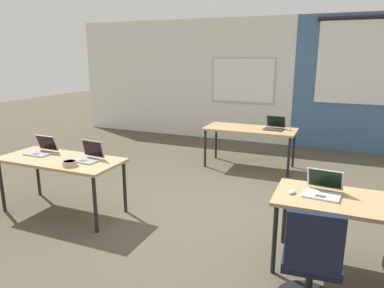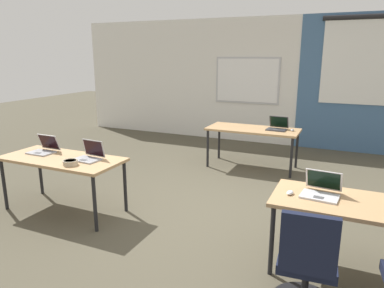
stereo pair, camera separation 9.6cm
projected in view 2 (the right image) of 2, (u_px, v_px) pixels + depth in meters
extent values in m
plane|color=#4C4738|center=(206.00, 216.00, 4.53)|extent=(24.00, 24.00, 0.00)
cube|color=silver|center=(277.00, 82.00, 7.89)|extent=(10.00, 0.20, 2.80)
cube|color=#42668E|center=(364.00, 85.00, 7.11)|extent=(2.56, 0.01, 2.80)
cube|color=#B7B7BC|center=(247.00, 80.00, 8.05)|extent=(1.48, 0.02, 1.04)
cube|color=white|center=(247.00, 80.00, 8.05)|extent=(1.40, 0.02, 0.96)
cube|color=white|center=(376.00, 63.00, 6.92)|extent=(2.00, 0.02, 1.64)
cylinder|color=black|center=(382.00, 16.00, 6.70)|extent=(2.10, 0.10, 0.10)
cube|color=tan|center=(62.00, 159.00, 4.52)|extent=(1.60, 0.70, 0.04)
cylinder|color=black|center=(4.00, 185.00, 4.64)|extent=(0.04, 0.04, 0.68)
cylinder|color=black|center=(95.00, 204.00, 4.05)|extent=(0.04, 0.04, 0.68)
cylinder|color=black|center=(40.00, 171.00, 5.17)|extent=(0.04, 0.04, 0.68)
cylinder|color=black|center=(125.00, 186.00, 4.58)|extent=(0.04, 0.04, 0.68)
cube|color=tan|center=(365.00, 206.00, 3.13)|extent=(1.60, 0.70, 0.04)
cylinder|color=black|center=(272.00, 241.00, 3.24)|extent=(0.04, 0.04, 0.68)
cylinder|color=black|center=(284.00, 215.00, 3.77)|extent=(0.04, 0.04, 0.68)
cube|color=tan|center=(253.00, 129.00, 6.30)|extent=(1.60, 0.70, 0.04)
cylinder|color=black|center=(208.00, 149.00, 6.42)|extent=(0.04, 0.04, 0.68)
cylinder|color=black|center=(291.00, 158.00, 5.83)|extent=(0.04, 0.04, 0.68)
cylinder|color=black|center=(219.00, 141.00, 6.95)|extent=(0.04, 0.04, 0.68)
cylinder|color=black|center=(297.00, 149.00, 6.36)|extent=(0.04, 0.04, 0.68)
cube|color=#9E9EA3|center=(86.00, 160.00, 4.40)|extent=(0.35, 0.26, 0.02)
cube|color=#4C4C4F|center=(83.00, 160.00, 4.35)|extent=(0.09, 0.07, 0.00)
cube|color=#9E9EA3|center=(94.00, 148.00, 4.49)|extent=(0.33, 0.08, 0.22)
cube|color=black|center=(93.00, 148.00, 4.48)|extent=(0.30, 0.06, 0.19)
cube|color=silver|center=(319.00, 196.00, 3.26)|extent=(0.35, 0.26, 0.02)
cube|color=#4C4C4F|center=(318.00, 197.00, 3.22)|extent=(0.10, 0.07, 0.00)
cube|color=silver|center=(324.00, 180.00, 3.37)|extent=(0.34, 0.12, 0.21)
cube|color=black|center=(324.00, 180.00, 3.36)|extent=(0.30, 0.10, 0.18)
ellipsoid|color=silver|center=(290.00, 193.00, 3.33)|extent=(0.07, 0.11, 0.03)
cylinder|color=black|center=(305.00, 283.00, 2.85)|extent=(0.06, 0.06, 0.34)
cube|color=black|center=(307.00, 260.00, 2.80)|extent=(0.47, 0.47, 0.08)
cube|color=black|center=(309.00, 245.00, 2.51)|extent=(0.40, 0.09, 0.46)
sphere|color=black|center=(305.00, 286.00, 3.11)|extent=(0.04, 0.04, 0.04)
cube|color=#333338|center=(276.00, 130.00, 6.14)|extent=(0.34, 0.25, 0.02)
cube|color=#4C4C4F|center=(276.00, 130.00, 6.10)|extent=(0.09, 0.07, 0.00)
cube|color=#333338|center=(279.00, 122.00, 6.25)|extent=(0.33, 0.10, 0.21)
cube|color=black|center=(279.00, 122.00, 6.24)|extent=(0.30, 0.09, 0.18)
ellipsoid|color=#B2B2B7|center=(292.00, 130.00, 6.08)|extent=(0.06, 0.10, 0.03)
cube|color=#9E9EA3|center=(41.00, 153.00, 4.71)|extent=(0.33, 0.23, 0.02)
cube|color=#4C4C4F|center=(38.00, 153.00, 4.66)|extent=(0.09, 0.06, 0.00)
cube|color=#9E9EA3|center=(49.00, 142.00, 4.81)|extent=(0.33, 0.08, 0.21)
cube|color=black|center=(49.00, 142.00, 4.81)|extent=(0.30, 0.07, 0.18)
cylinder|color=tan|center=(70.00, 163.00, 4.21)|extent=(0.17, 0.17, 0.05)
torus|color=tan|center=(70.00, 161.00, 4.20)|extent=(0.18, 0.18, 0.02)
cylinder|color=gold|center=(70.00, 161.00, 4.20)|extent=(0.14, 0.14, 0.01)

